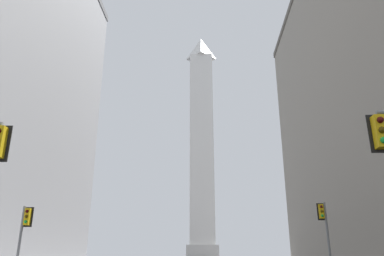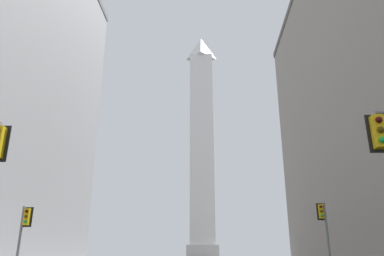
{
  "view_description": "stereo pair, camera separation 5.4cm",
  "coord_description": "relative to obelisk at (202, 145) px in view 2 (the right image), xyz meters",
  "views": [
    {
      "loc": [
        1.33,
        -2.79,
        1.83
      ],
      "look_at": [
        -1.62,
        67.96,
        26.43
      ],
      "focal_mm": 35.0,
      "sensor_mm": 36.0,
      "label": 1
    },
    {
      "loc": [
        1.39,
        -2.79,
        1.83
      ],
      "look_at": [
        -1.62,
        67.96,
        26.43
      ],
      "focal_mm": 35.0,
      "sensor_mm": 36.0,
      "label": 2
    }
  ],
  "objects": [
    {
      "name": "obelisk",
      "position": [
        0.0,
        0.0,
        0.0
      ],
      "size": [
        7.61,
        7.61,
        61.96
      ],
      "color": "silver",
      "rests_on": "ground_plane"
    },
    {
      "name": "traffic_light_mid_right",
      "position": [
        10.38,
        -63.96,
        -25.89
      ],
      "size": [
        0.77,
        0.51,
        5.96
      ],
      "color": "slate",
      "rests_on": "ground_plane"
    },
    {
      "name": "traffic_light_mid_left",
      "position": [
        -10.95,
        -68.95,
        -26.42
      ],
      "size": [
        0.77,
        0.5,
        5.14
      ],
      "color": "slate",
      "rests_on": "ground_plane"
    }
  ]
}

